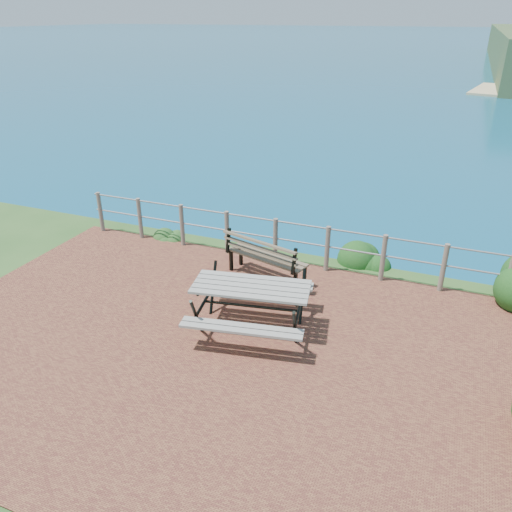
# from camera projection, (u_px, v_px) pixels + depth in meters

# --- Properties ---
(ground) EXTENTS (10.00, 7.00, 0.12)m
(ground) POSITION_uv_depth(u_px,v_px,m) (205.00, 346.00, 8.20)
(ground) COLOR brown
(ground) RESTS_ON ground
(ocean) EXTENTS (1200.00, 1200.00, 0.00)m
(ocean) POSITION_uv_depth(u_px,v_px,m) (467.00, 29.00, 174.89)
(ocean) COLOR #166F84
(ocean) RESTS_ON ground
(safety_railing) EXTENTS (9.40, 0.10, 1.00)m
(safety_railing) POSITION_uv_depth(u_px,v_px,m) (275.00, 238.00, 10.74)
(safety_railing) COLOR #6B5B4C
(safety_railing) RESTS_ON ground
(picnic_table) EXTENTS (2.07, 1.68, 0.83)m
(picnic_table) POSITION_uv_depth(u_px,v_px,m) (251.00, 302.00, 8.45)
(picnic_table) COLOR gray
(picnic_table) RESTS_ON ground
(park_bench) EXTENTS (1.80, 0.88, 0.98)m
(park_bench) POSITION_uv_depth(u_px,v_px,m) (267.00, 251.00, 10.01)
(park_bench) COLOR brown
(park_bench) RESTS_ON ground
(shrub_right_edge) EXTENTS (1.12, 1.12, 1.60)m
(shrub_right_edge) POSITION_uv_depth(u_px,v_px,m) (508.00, 298.00, 9.60)
(shrub_right_edge) COLOR #144116
(shrub_right_edge) RESTS_ON ground
(shrub_lip_west) EXTENTS (0.66, 0.66, 0.36)m
(shrub_lip_west) POSITION_uv_depth(u_px,v_px,m) (173.00, 238.00, 12.18)
(shrub_lip_west) COLOR #265620
(shrub_lip_west) RESTS_ON ground
(shrub_lip_east) EXTENTS (0.88, 0.88, 0.66)m
(shrub_lip_east) POSITION_uv_depth(u_px,v_px,m) (368.00, 262.00, 10.99)
(shrub_lip_east) COLOR #144116
(shrub_lip_east) RESTS_ON ground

